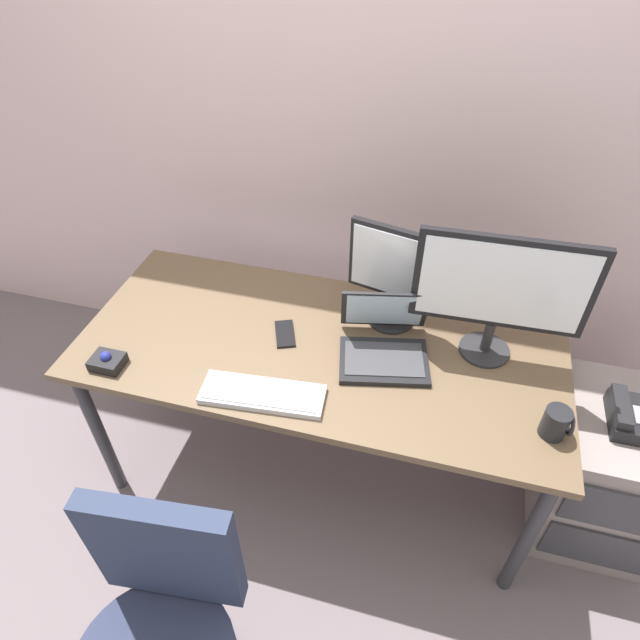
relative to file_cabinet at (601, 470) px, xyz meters
The scene contains 12 objects.
ground_plane 1.16m from the file_cabinet, behind, with size 8.00×8.00×0.00m, color slate.
back_wall 1.70m from the file_cabinet, 148.37° to the left, with size 6.00×0.10×2.80m, color beige.
desk 1.18m from the file_cabinet, behind, with size 1.76×0.79×0.76m.
file_cabinet is the anchor object (origin of this frame).
desk_phone 0.34m from the file_cabinet, 116.78° to the right, with size 0.17×0.20×0.09m.
monitor_main 0.91m from the file_cabinet, behind, with size 0.57×0.18×0.48m.
monitor_side 1.13m from the file_cabinet, behind, with size 0.35×0.18×0.40m.
keyboard 1.36m from the file_cabinet, 164.33° to the right, with size 0.42×0.17×0.03m.
laptop 1.02m from the file_cabinet, behind, with size 0.37×0.36×0.23m.
trackball_mouse 1.90m from the file_cabinet, 168.87° to the right, with size 0.11×0.09×0.07m.
coffee_mug 0.64m from the file_cabinet, 141.45° to the right, with size 0.09×0.08×0.11m.
cell_phone 1.33m from the file_cabinet, behind, with size 0.07×0.14×0.01m, color black.
Camera 1 is at (0.37, -1.38, 2.15)m, focal length 30.59 mm.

